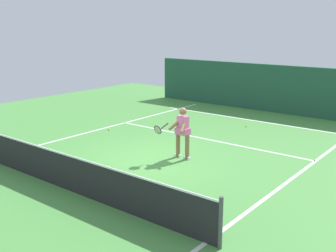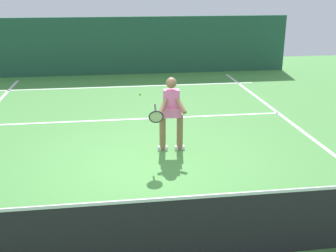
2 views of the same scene
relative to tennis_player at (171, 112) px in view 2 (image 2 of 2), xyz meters
name	(u,v)px [view 2 (image 2 of 2)]	position (x,y,z in m)	size (l,w,h in m)	color
ground_plane	(144,166)	(0.64, 0.74, -0.85)	(23.68, 23.68, 0.00)	#4C9342
court_back_wall	(124,46)	(0.64, -8.06, 0.24)	(12.81, 0.24, 2.17)	#23513D
baseline_marking	(128,87)	(0.64, -5.86, -0.84)	(8.81, 0.10, 0.01)	white
service_line_marking	(134,119)	(0.64, -2.22, -0.84)	(7.81, 0.10, 0.01)	white
sideline_left_marking	(334,155)	(-3.27, 0.74, -0.84)	(0.10, 16.22, 0.01)	white
court_net	(163,231)	(0.64, 3.67, -0.38)	(8.49, 0.08, 1.00)	#4C4C51
tennis_player	(171,112)	(0.00, 0.00, 0.00)	(0.81, 0.92, 1.55)	#8C6647
tennis_ball_near	(140,94)	(0.30, -4.68, -0.81)	(0.07, 0.07, 0.07)	#D1E533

